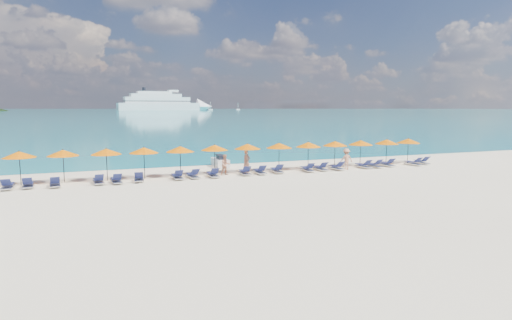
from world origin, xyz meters
name	(u,v)px	position (x,y,z in m)	size (l,w,h in m)	color
ground	(272,183)	(0.00, 0.00, 0.00)	(1400.00, 1400.00, 0.00)	beige
sea	(100,110)	(0.00, 660.00, 0.01)	(1600.00, 1300.00, 0.01)	#1FA9B2
cruise_ship	(167,103)	(86.37, 571.77, 9.53)	(133.00, 33.40, 36.64)	silver
sailboat_near	(210,109)	(148.58, 577.03, 1.21)	(6.41, 2.14, 11.75)	silver
sailboat_far	(238,109)	(198.21, 599.85, 1.15)	(6.12, 2.04, 11.21)	silver
jetski	(220,162)	(-1.00, 8.96, 0.40)	(1.14, 2.78, 0.98)	silver
beachgoer_a	(247,161)	(0.00, 5.05, 0.84)	(0.62, 0.40, 1.69)	tan
beachgoer_b	(226,165)	(-1.95, 4.27, 0.77)	(0.75, 0.43, 1.55)	tan
beachgoer_c	(346,159)	(8.05, 3.55, 0.86)	(1.11, 0.52, 1.72)	tan
umbrella_0	(19,155)	(-15.56, 4.97, 2.02)	(2.10, 2.10, 2.28)	black
umbrella_1	(63,153)	(-12.99, 5.02, 2.02)	(2.10, 2.10, 2.28)	black
umbrella_2	(106,152)	(-10.27, 4.89, 2.02)	(2.10, 2.10, 2.28)	black
umbrella_3	(144,150)	(-7.75, 4.90, 2.02)	(2.10, 2.10, 2.28)	black
umbrella_4	(180,149)	(-5.20, 4.81, 2.02)	(2.10, 2.10, 2.28)	black
umbrella_5	(215,148)	(-2.56, 5.06, 2.02)	(2.10, 2.10, 2.28)	black
umbrella_6	(248,146)	(0.07, 5.03, 2.02)	(2.10, 2.10, 2.28)	black
umbrella_7	(279,146)	(2.68, 4.89, 2.02)	(2.10, 2.10, 2.28)	black
umbrella_8	(308,145)	(5.23, 4.79, 2.02)	(2.10, 2.10, 2.28)	black
umbrella_9	(335,143)	(7.81, 4.92, 2.02)	(2.10, 2.10, 2.28)	black
umbrella_10	(361,143)	(10.30, 4.88, 2.02)	(2.10, 2.10, 2.28)	black
umbrella_11	(387,142)	(12.99, 4.86, 2.02)	(2.10, 2.10, 2.28)	black
umbrella_12	(408,141)	(15.45, 5.00, 2.02)	(2.10, 2.10, 2.28)	black
lounger_0	(8,186)	(-16.13, 3.76, 0.24)	(0.63, 1.70, 0.66)	silver
lounger_1	(28,184)	(-15.02, 3.83, 0.24)	(0.75, 1.74, 0.66)	silver
lounger_2	(55,183)	(-13.46, 3.57, 0.24)	(0.78, 1.75, 0.66)	silver
lounger_3	(98,181)	(-10.86, 3.70, 0.24)	(0.76, 1.75, 0.66)	silver
lounger_4	(116,180)	(-9.74, 3.52, 0.24)	(0.76, 1.74, 0.66)	silver
lounger_5	(139,178)	(-8.27, 3.73, 0.24)	(0.78, 1.75, 0.66)	silver
lounger_6	(177,176)	(-5.66, 3.66, 0.24)	(0.65, 1.71, 0.66)	silver
lounger_7	(193,175)	(-4.54, 3.77, 0.24)	(0.79, 1.75, 0.66)	silver
lounger_8	(213,174)	(-3.09, 3.66, 0.24)	(0.63, 1.70, 0.66)	silver
lounger_9	(245,172)	(-0.59, 3.78, 0.24)	(0.75, 1.74, 0.66)	silver
lounger_10	(260,171)	(0.62, 3.80, 0.24)	(0.69, 1.72, 0.66)	silver
lounger_11	(277,170)	(2.05, 3.88, 0.24)	(0.71, 1.73, 0.66)	silver
lounger_12	(307,169)	(4.58, 3.65, 0.24)	(0.73, 1.74, 0.66)	silver
lounger_13	(320,168)	(5.79, 3.74, 0.24)	(0.65, 1.71, 0.66)	silver
lounger_14	(337,167)	(7.19, 3.60, 0.24)	(0.68, 1.72, 0.66)	silver
lounger_15	(364,165)	(9.82, 3.69, 0.24)	(0.72, 1.74, 0.66)	silver
lounger_16	(374,165)	(10.85, 3.65, 0.24)	(0.76, 1.74, 0.66)	silver
lounger_17	(387,164)	(12.30, 3.84, 0.24)	(0.67, 1.72, 0.66)	silver
lounger_18	(413,163)	(14.87, 3.56, 0.24)	(0.76, 1.75, 0.66)	silver
lounger_19	(422,162)	(16.10, 3.92, 0.24)	(0.72, 1.73, 0.66)	silver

